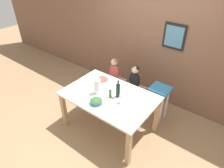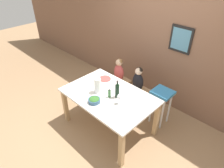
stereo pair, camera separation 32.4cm
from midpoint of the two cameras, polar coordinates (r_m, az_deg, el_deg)
The scene contains 17 objects.
ground_plane at distance 3.79m, azimuth -3.21°, elevation -12.16°, with size 14.00×14.00×0.00m, color #9E7A56.
wall_back at distance 3.99m, azimuth 9.15°, elevation 13.30°, with size 10.00×0.09×2.70m.
dining_table at distance 3.36m, azimuth -3.55°, elevation -4.53°, with size 1.51×1.00×0.74m.
chair_far_left at distance 4.22m, azimuth -1.62°, elevation 0.21°, with size 0.41×0.37×0.46m.
chair_far_center at distance 3.98m, azimuth 3.90°, elevation -2.19°, with size 0.41×0.37×0.46m.
chair_right_highchair at distance 3.68m, azimuth 11.01°, elevation -3.21°, with size 0.35×0.32×0.71m.
person_child_left at distance 4.05m, azimuth -1.69°, elevation 4.03°, with size 0.23×0.14×0.49m.
person_child_center at distance 3.80m, azimuth 4.09°, elevation 1.77°, with size 0.23×0.14×0.49m.
wine_bottle at distance 3.19m, azimuth -1.18°, elevation -1.89°, with size 0.07×0.07×0.31m.
paper_towel_roll at distance 3.29m, azimuth -7.04°, elevation -0.77°, with size 0.11×0.11×0.26m.
wine_glass_near at distance 3.07m, azimuth -0.39°, elevation -3.75°, with size 0.07×0.07×0.17m.
salad_bowl_large at distance 3.13m, azimuth -7.54°, elevation -5.04°, with size 0.19×0.19×0.08m.
dinner_plate_front_left at distance 3.46m, azimuth -12.45°, elevation -2.05°, with size 0.23×0.23×0.01m.
dinner_plate_back_left at distance 3.70m, azimuth -5.39°, elevation 1.28°, with size 0.23×0.23×0.01m.
dinner_plate_back_right at distance 3.23m, azimuth 6.01°, elevation -4.33°, with size 0.23×0.23×0.01m.
dinner_plate_front_right at distance 2.96m, azimuth -0.08°, elevation -8.25°, with size 0.23×0.23×0.01m.
condiment_bottle_hot_sauce at distance 3.21m, azimuth -3.40°, elevation -2.77°, with size 0.05×0.05×0.16m.
Camera 1 is at (1.64, -2.06, 2.73)m, focal length 32.00 mm.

